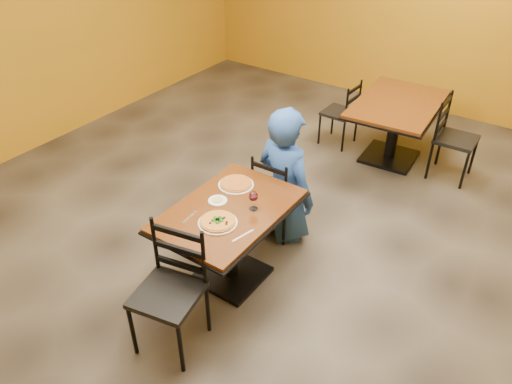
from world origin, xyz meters
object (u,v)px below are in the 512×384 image
Objects in this scene: chair_main_far at (278,193)px; pizza_far at (236,183)px; table_second at (396,117)px; chair_second_left at (339,113)px; diner at (286,174)px; pizza_main at (218,221)px; plate_main at (218,223)px; plate_far at (236,185)px; table_main at (230,227)px; chair_second_right at (456,140)px; side_plate at (218,201)px; wine_glass at (253,200)px; chair_main_near at (168,295)px.

chair_main_far reaches higher than pizza_far.
table_second is 1.69× the size of chair_second_left.
diner reaches higher than pizza_main.
plate_main and plate_far have the same top height.
pizza_far is at bearing 116.83° from table_main.
diner reaches higher than chair_second_right.
table_main is 7.69× the size of side_plate.
pizza_far is at bearing 6.98° from chair_second_left.
table_second is 2.00m from diner.
chair_second_left is at bearing 101.33° from wine_glass.
pizza_main is at bearing -68.50° from plate_far.
diner is at bearing 90.45° from plate_main.
pizza_far is at bearing 89.52° from chair_main_near.
chair_second_right is 5.30× the size of wine_glass.
chair_second_right is 3.18m from pizza_main.
chair_second_left reaches higher than plate_main.
diner is (-1.04, -1.97, 0.19)m from chair_second_right.
pizza_far is at bearing 74.10° from chair_main_far.
chair_second_right is at bearing 68.78° from table_main.
diner is 8.40× the size of side_plate.
table_second is 1.43× the size of chair_main_near.
table_second is at bearing 78.33° from plate_far.
table_second is at bearing -88.11° from diner.
pizza_far is (-0.20, 0.51, 0.02)m from plate_main.
wine_glass is (0.31, 0.08, 0.08)m from side_plate.
chair_main_near is at bearing 91.54° from chair_main_far.
table_main is at bearing 9.61° from chair_second_left.
chair_main_far reaches higher than table_second.
table_main is 3.97× the size of plate_far.
side_plate reaches higher than table_second.
table_main is 0.86× the size of table_second.
pizza_far is (0.00, 0.00, 0.02)m from plate_far.
table_main is 0.41m from pizza_far.
table_main is at bearing 102.74° from pizza_main.
chair_main_near is 1.65m from diner.
chair_second_left reaches higher than side_plate.
pizza_main is at bearing -95.91° from table_second.
table_second is 2.81m from side_plate.
side_plate is (-0.19, 0.24, 0.00)m from plate_main.
pizza_far reaches higher than plate_far.
chair_second_right reaches higher than table_main.
plate_far is (0.21, -2.48, 0.33)m from chair_second_left.
chair_main_near is at bearing -85.78° from table_main.
chair_second_right is 3.08× the size of plate_far.
pizza_far is (-0.19, -0.51, 0.10)m from diner.
chair_second_left is at bearing 94.93° from plate_far.
pizza_far is at bearing 0.00° from plate_far.
chair_second_right is at bearing 63.47° from pizza_far.
chair_second_left reaches higher than pizza_far.
chair_main_far is at bearing 105.77° from wine_glass.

